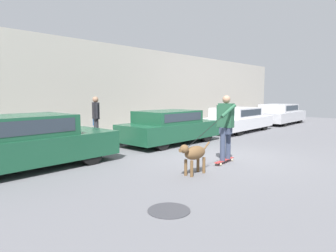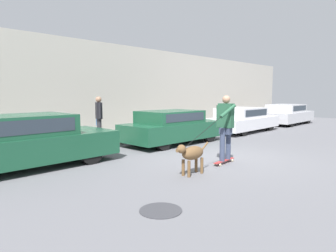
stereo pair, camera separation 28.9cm
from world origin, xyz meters
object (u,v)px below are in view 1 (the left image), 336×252
object	(u,v)px
parked_car_0	(21,143)
parked_car_2	(237,120)
parked_car_3	(279,114)
pedestrian_with_bag	(96,117)
parked_car_1	(170,127)
dog	(194,154)
skateboarder	(226,125)

from	to	relation	value
parked_car_0	parked_car_2	world-z (taller)	parked_car_0
parked_car_3	pedestrian_with_bag	world-z (taller)	pedestrian_with_bag
parked_car_1	dog	bearing A→B (deg)	-130.28
skateboarder	pedestrian_with_bag	world-z (taller)	skateboarder
parked_car_1	dog	distance (m)	4.39
parked_car_0	dog	world-z (taller)	parked_car_0
parked_car_0	skateboarder	world-z (taller)	skateboarder
parked_car_1	parked_car_2	world-z (taller)	parked_car_1
parked_car_1	skateboarder	distance (m)	3.52
parked_car_0	parked_car_3	xyz separation A→B (m)	(15.40, -0.00, -0.06)
parked_car_1	skateboarder	size ratio (longest dim) A/B	1.76
parked_car_3	dog	xyz separation A→B (m)	(-12.91, -3.34, -0.11)
dog	parked_car_0	bearing A→B (deg)	-53.13
parked_car_2	dog	size ratio (longest dim) A/B	4.07
pedestrian_with_bag	parked_car_0	bearing A→B (deg)	-127.86
dog	pedestrian_with_bag	xyz separation A→B (m)	(0.84, 5.13, 0.53)
parked_car_0	parked_car_2	bearing A→B (deg)	-0.79
parked_car_0	parked_car_2	xyz separation A→B (m)	(10.26, -0.00, -0.07)
parked_car_1	pedestrian_with_bag	xyz separation A→B (m)	(-2.01, 1.79, 0.41)
parked_car_3	dog	bearing A→B (deg)	-166.83
parked_car_1	skateboarder	world-z (taller)	skateboarder
skateboarder	pedestrian_with_bag	xyz separation A→B (m)	(-0.66, 5.01, -0.01)
skateboarder	parked_car_1	bearing A→B (deg)	-118.20
parked_car_2	pedestrian_with_bag	size ratio (longest dim) A/B	2.72
parked_car_1	pedestrian_with_bag	world-z (taller)	pedestrian_with_bag
dog	parked_car_2	bearing A→B (deg)	-156.57
parked_car_1	parked_car_3	size ratio (longest dim) A/B	0.93
parked_car_0	dog	xyz separation A→B (m)	(2.49, -3.34, -0.17)
parked_car_2	dog	xyz separation A→B (m)	(-7.77, -3.34, -0.10)
parked_car_2	parked_car_0	bearing A→B (deg)	178.38
pedestrian_with_bag	parked_car_3	bearing A→B (deg)	15.46
parked_car_0	parked_car_1	world-z (taller)	parked_car_0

